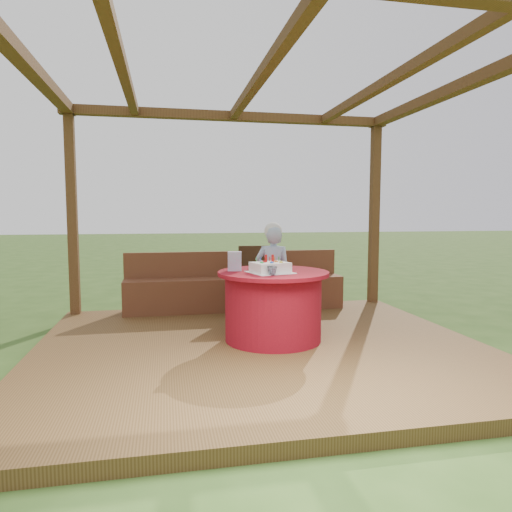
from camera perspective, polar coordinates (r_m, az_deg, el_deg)
The scene contains 10 objects.
ground at distance 4.79m, azimuth 0.60°, elevation -12.28°, with size 60.00×60.00×0.00m, color #2E4E1A.
deck at distance 4.77m, azimuth 0.60°, elevation -11.59°, with size 4.50×4.00×0.12m, color brown.
pergola at distance 4.67m, azimuth 0.63°, elevation 17.19°, with size 4.50×4.00×2.72m.
bench at distance 6.35m, azimuth -2.61°, elevation -4.34°, with size 3.00×0.42×0.80m.
table at distance 4.81m, azimuth 2.16°, elevation -6.17°, with size 1.16×1.16×0.73m.
chair at distance 5.98m, azimuth 0.11°, elevation -2.56°, with size 0.47×0.47×0.90m.
elderly_woman at distance 5.48m, azimuth 2.14°, elevation -2.08°, with size 0.50×0.40×1.23m.
birthday_cake at distance 4.63m, azimuth 1.78°, elevation -1.43°, with size 0.49×0.49×0.18m.
gift_bag at distance 4.79m, azimuth -2.69°, elevation -0.66°, with size 0.14×0.09×0.20m, color #E594CB.
drinking_glass at distance 4.44m, azimuth 2.03°, elevation -1.86°, with size 0.10×0.10×0.09m, color white.
Camera 1 is at (-0.95, -4.47, 1.44)m, focal length 32.00 mm.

